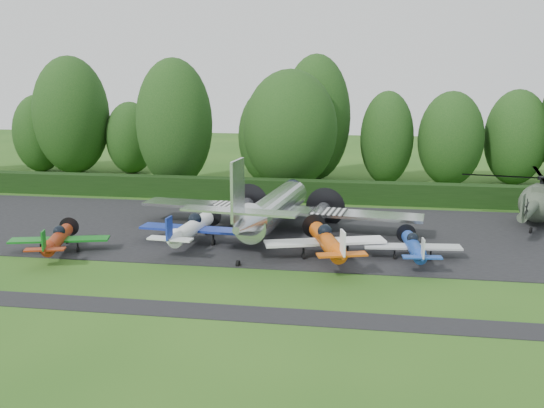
% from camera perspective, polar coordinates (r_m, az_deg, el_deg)
% --- Properties ---
extents(ground, '(160.00, 160.00, 0.00)m').
position_cam_1_polar(ground, '(37.23, -5.37, -6.43)').
color(ground, '#214E15').
rests_on(ground, ground).
extents(apron, '(70.00, 18.00, 0.01)m').
position_cam_1_polar(apron, '(46.56, -2.36, -2.47)').
color(apron, black).
rests_on(apron, ground).
extents(taxiway_verge, '(70.00, 2.00, 0.00)m').
position_cam_1_polar(taxiway_verge, '(31.83, -8.06, -9.87)').
color(taxiway_verge, black).
rests_on(taxiway_verge, ground).
extents(hedgerow, '(90.00, 1.60, 2.00)m').
position_cam_1_polar(hedgerow, '(57.08, -0.21, 0.36)').
color(hedgerow, black).
rests_on(hedgerow, ground).
extents(transport_plane, '(21.79, 16.71, 6.98)m').
position_cam_1_polar(transport_plane, '(45.01, 0.13, -0.44)').
color(transport_plane, silver).
rests_on(transport_plane, ground).
extents(light_plane_red, '(6.51, 6.84, 2.50)m').
position_cam_1_polar(light_plane_red, '(42.79, -19.51, -3.12)').
color(light_plane_red, maroon).
rests_on(light_plane_red, ground).
extents(light_plane_white, '(7.86, 8.26, 3.02)m').
position_cam_1_polar(light_plane_white, '(42.59, -7.56, -2.26)').
color(light_plane_white, white).
rests_on(light_plane_white, ground).
extents(light_plane_orange, '(7.92, 8.33, 3.04)m').
position_cam_1_polar(light_plane_orange, '(39.21, 5.21, -3.49)').
color(light_plane_orange, '#CB510B').
rests_on(light_plane_orange, ground).
extents(light_plane_blue, '(6.24, 6.56, 2.40)m').
position_cam_1_polar(light_plane_blue, '(39.94, 13.19, -3.88)').
color(light_plane_blue, '#1A3F9E').
rests_on(light_plane_blue, ground).
extents(helicopter, '(12.02, 14.08, 3.87)m').
position_cam_1_polar(helicopter, '(52.10, 23.95, 0.41)').
color(helicopter, '#3A4636').
rests_on(helicopter, ground).
extents(tree_1, '(7.52, 7.52, 13.73)m').
position_cam_1_polar(tree_1, '(66.98, 4.16, 8.08)').
color(tree_1, black).
rests_on(tree_1, ground).
extents(tree_2, '(6.77, 6.77, 9.92)m').
position_cam_1_polar(tree_2, '(66.23, 16.46, 5.89)').
color(tree_2, black).
rests_on(tree_2, ground).
extents(tree_3, '(7.83, 7.83, 13.27)m').
position_cam_1_polar(tree_3, '(63.61, -9.18, 7.50)').
color(tree_3, black).
rests_on(tree_3, ground).
extents(tree_5, '(6.85, 6.85, 10.37)m').
position_cam_1_polar(tree_5, '(63.81, -0.10, 6.37)').
color(tree_5, black).
rests_on(tree_5, ground).
extents(tree_6, '(6.50, 6.50, 10.08)m').
position_cam_1_polar(tree_6, '(69.02, 21.98, 5.81)').
color(tree_6, black).
rests_on(tree_6, ground).
extents(tree_8, '(5.69, 5.69, 8.41)m').
position_cam_1_polar(tree_8, '(73.23, -13.17, 6.07)').
color(tree_8, black).
rests_on(tree_8, ground).
extents(tree_9, '(8.66, 8.66, 13.62)m').
position_cam_1_polar(tree_9, '(74.72, -18.36, 7.90)').
color(tree_9, black).
rests_on(tree_9, ground).
extents(tree_10, '(6.00, 6.00, 9.19)m').
position_cam_1_polar(tree_10, '(77.63, -21.08, 6.21)').
color(tree_10, black).
rests_on(tree_10, ground).
extents(tree_11, '(5.60, 5.60, 9.90)m').
position_cam_1_polar(tree_11, '(65.63, 10.76, 6.11)').
color(tree_11, black).
rests_on(tree_11, ground).
extents(tree_12, '(9.56, 9.56, 12.14)m').
position_cam_1_polar(tree_12, '(62.01, 1.73, 7.01)').
color(tree_12, black).
rests_on(tree_12, ground).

